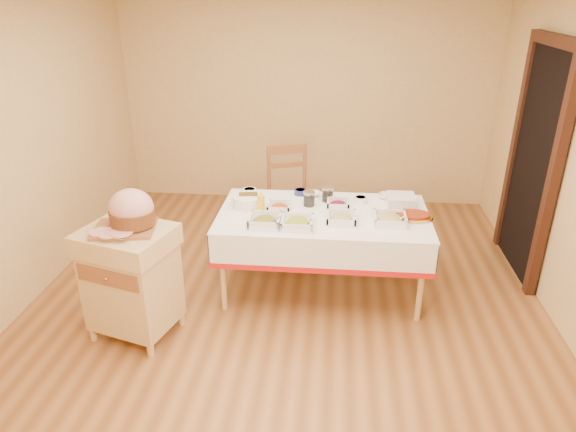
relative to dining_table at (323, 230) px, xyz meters
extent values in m
plane|color=#985E2F|center=(-0.30, -0.30, -0.60)|extent=(5.00, 5.00, 0.00)
plane|color=#DBB676|center=(-0.30, 2.20, 0.70)|extent=(4.50, 0.00, 4.50)
plane|color=#DBB676|center=(-0.30, -2.80, 0.70)|extent=(4.50, 0.00, 4.50)
plane|color=#DBB676|center=(-2.55, -0.30, 0.70)|extent=(0.00, 5.00, 5.00)
cube|color=black|center=(1.91, 0.60, 0.45)|extent=(0.06, 0.90, 2.10)
cube|color=#391B12|center=(1.89, 0.10, 0.45)|extent=(0.08, 0.10, 2.10)
cube|color=#391B12|center=(1.89, 1.10, 0.45)|extent=(0.08, 0.10, 2.10)
cube|color=#391B12|center=(1.89, 0.60, 1.55)|extent=(0.08, 1.10, 0.10)
cube|color=tan|center=(0.00, 0.00, 0.13)|extent=(1.80, 1.00, 0.04)
cylinder|color=tan|center=(-0.82, -0.42, -0.24)|extent=(0.05, 0.05, 0.71)
cylinder|color=tan|center=(-0.82, 0.42, -0.24)|extent=(0.05, 0.05, 0.71)
cylinder|color=tan|center=(0.82, -0.42, -0.24)|extent=(0.05, 0.05, 0.71)
cylinder|color=tan|center=(0.82, 0.42, -0.24)|extent=(0.05, 0.05, 0.71)
cube|color=white|center=(0.00, 0.00, 0.16)|extent=(1.82, 1.02, 0.01)
cube|color=tan|center=(-1.44, -0.81, -0.17)|extent=(0.72, 0.64, 0.65)
cube|color=tan|center=(-1.44, -0.81, 0.23)|extent=(0.77, 0.70, 0.16)
cube|color=#935830|center=(-1.44, -1.06, 0.05)|extent=(0.52, 0.16, 0.13)
sphere|color=gold|center=(-1.44, -1.07, 0.05)|extent=(0.03, 0.03, 0.03)
cylinder|color=tan|center=(-1.71, -1.02, -0.54)|extent=(0.05, 0.05, 0.11)
cylinder|color=tan|center=(-1.71, -0.59, -0.54)|extent=(0.05, 0.05, 0.11)
cylinder|color=tan|center=(-1.18, -1.02, -0.54)|extent=(0.05, 0.05, 0.11)
cylinder|color=tan|center=(-1.18, -0.59, -0.54)|extent=(0.05, 0.05, 0.11)
cube|color=#935830|center=(-0.37, 0.95, -0.09)|extent=(0.58, 0.56, 0.03)
cylinder|color=#935830|center=(-0.49, 0.70, -0.35)|extent=(0.04, 0.04, 0.50)
cylinder|color=#935830|center=(-0.62, 1.08, -0.35)|extent=(0.04, 0.04, 0.50)
cylinder|color=#935830|center=(-0.12, 0.83, -0.35)|extent=(0.04, 0.04, 0.50)
cylinder|color=#935830|center=(-0.24, 1.20, -0.35)|extent=(0.04, 0.04, 0.50)
cylinder|color=#935830|center=(-0.62, 1.08, 0.16)|extent=(0.04, 0.04, 0.53)
cylinder|color=#935830|center=(-0.24, 1.20, 0.16)|extent=(0.04, 0.04, 0.53)
cube|color=#935830|center=(-0.43, 1.14, 0.38)|extent=(0.41, 0.16, 0.10)
cube|color=#935830|center=(-1.44, -0.81, 0.33)|extent=(0.44, 0.35, 0.03)
ellipsoid|color=#D9958C|center=(-1.39, -0.76, 0.48)|extent=(0.33, 0.29, 0.28)
cylinder|color=brown|center=(-1.39, -0.76, 0.41)|extent=(0.33, 0.33, 0.11)
cube|color=silver|center=(-1.50, -0.98, 0.35)|extent=(0.28, 0.12, 0.00)
cylinder|color=silver|center=(-1.53, -0.86, 0.35)|extent=(0.32, 0.09, 0.01)
cube|color=white|center=(-0.47, -0.29, 0.17)|extent=(0.26, 0.26, 0.02)
ellipsoid|color=#C24416|center=(-0.47, -0.29, 0.20)|extent=(0.20, 0.20, 0.07)
cylinder|color=silver|center=(-0.42, -0.31, 0.20)|extent=(0.16, 0.01, 0.11)
cube|color=white|center=(-0.20, -0.29, 0.17)|extent=(0.26, 0.26, 0.02)
ellipsoid|color=gold|center=(-0.20, -0.29, 0.19)|extent=(0.20, 0.20, 0.07)
cylinder|color=silver|center=(-0.15, -0.32, 0.20)|extent=(0.15, 0.01, 0.11)
cube|color=white|center=(0.15, -0.16, 0.17)|extent=(0.24, 0.24, 0.01)
ellipsoid|color=tan|center=(0.15, -0.16, 0.19)|extent=(0.19, 0.19, 0.06)
cylinder|color=silver|center=(0.21, -0.19, 0.19)|extent=(0.14, 0.01, 0.10)
cube|color=white|center=(0.56, -0.14, 0.17)|extent=(0.27, 0.27, 0.01)
ellipsoid|color=tan|center=(0.56, -0.14, 0.19)|extent=(0.20, 0.20, 0.07)
cylinder|color=silver|center=(0.62, -0.17, 0.19)|extent=(0.14, 0.01, 0.10)
cube|color=white|center=(-0.39, 0.02, 0.17)|extent=(0.20, 0.20, 0.01)
ellipsoid|color=#B93E0D|center=(-0.39, 0.02, 0.19)|extent=(0.15, 0.15, 0.05)
cylinder|color=silver|center=(-0.35, 0.01, 0.19)|extent=(0.13, 0.01, 0.09)
cube|color=white|center=(0.13, 0.14, 0.17)|extent=(0.20, 0.20, 0.01)
ellipsoid|color=maroon|center=(0.13, 0.14, 0.19)|extent=(0.15, 0.15, 0.05)
cylinder|color=silver|center=(0.17, 0.12, 0.19)|extent=(0.13, 0.01, 0.09)
cylinder|color=white|center=(-0.71, 0.37, 0.19)|extent=(0.13, 0.13, 0.06)
cylinder|color=black|center=(-0.71, 0.37, 0.21)|extent=(0.10, 0.10, 0.02)
cylinder|color=navy|center=(-0.23, 0.42, 0.19)|extent=(0.12, 0.12, 0.05)
cylinder|color=maroon|center=(-0.23, 0.42, 0.20)|extent=(0.09, 0.09, 0.02)
cylinder|color=white|center=(0.33, 0.26, 0.19)|extent=(0.12, 0.12, 0.06)
cylinder|color=#B93E0D|center=(0.33, 0.26, 0.21)|extent=(0.09, 0.09, 0.02)
imported|color=white|center=(-0.11, 0.40, 0.18)|extent=(0.15, 0.15, 0.03)
imported|color=white|center=(0.57, 0.40, 0.18)|extent=(0.18, 0.18, 0.04)
cylinder|color=silver|center=(-0.14, 0.15, 0.22)|extent=(0.10, 0.10, 0.12)
cylinder|color=silver|center=(-0.14, 0.15, 0.29)|extent=(0.11, 0.11, 0.01)
cylinder|color=black|center=(-0.14, 0.15, 0.21)|extent=(0.08, 0.08, 0.09)
cylinder|color=silver|center=(0.03, 0.28, 0.22)|extent=(0.10, 0.10, 0.12)
cylinder|color=silver|center=(0.03, 0.28, 0.29)|extent=(0.11, 0.11, 0.01)
cylinder|color=black|center=(0.03, 0.28, 0.21)|extent=(0.08, 0.08, 0.09)
cylinder|color=yellow|center=(-0.54, -0.03, 0.24)|extent=(0.06, 0.06, 0.16)
cone|color=yellow|center=(-0.54, -0.03, 0.34)|extent=(0.04, 0.04, 0.04)
cylinder|color=white|center=(-0.67, 0.09, 0.21)|extent=(0.28, 0.28, 0.10)
cube|color=white|center=(0.69, 0.25, 0.17)|extent=(0.25, 0.25, 0.01)
cube|color=white|center=(0.69, 0.25, 0.18)|extent=(0.25, 0.25, 0.01)
cube|color=white|center=(0.69, 0.25, 0.20)|extent=(0.25, 0.25, 0.01)
cube|color=white|center=(0.69, 0.25, 0.21)|extent=(0.25, 0.25, 0.01)
cube|color=white|center=(0.69, 0.25, 0.23)|extent=(0.25, 0.25, 0.01)
cube|color=white|center=(0.69, 0.25, 0.24)|extent=(0.25, 0.25, 0.01)
ellipsoid|color=gold|center=(0.76, -0.03, 0.18)|extent=(0.34, 0.24, 0.03)
ellipsoid|color=maroon|center=(0.76, -0.03, 0.19)|extent=(0.29, 0.20, 0.03)
camera|label=1|loc=(0.08, -4.09, 1.96)|focal=32.00mm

